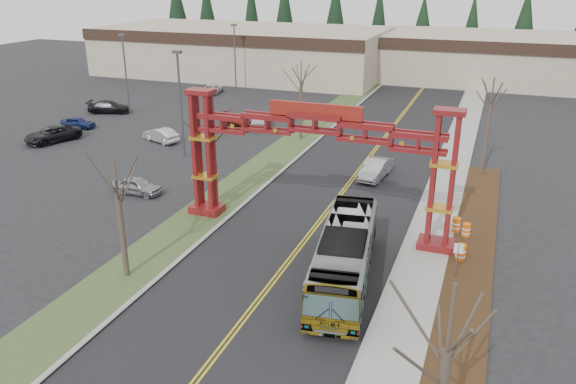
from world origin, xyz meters
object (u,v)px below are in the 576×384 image
at_px(transit_bus, 345,256).
at_px(barrel_mid, 466,231).
at_px(bare_tree_median_mid, 211,136).
at_px(bare_tree_right_near, 447,353).
at_px(light_pole_mid, 125,68).
at_px(retail_building_east, 500,58).
at_px(parked_car_near_a, 137,186).
at_px(gateway_arch, 315,144).
at_px(parked_car_far_a, 261,121).
at_px(street_sign, 458,254).
at_px(barrel_south, 461,253).
at_px(light_pole_far, 235,53).
at_px(parked_car_near_b, 161,135).
at_px(parked_car_far_b, 213,89).
at_px(silver_sedan, 375,169).
at_px(parked_car_far_c, 109,107).
at_px(parked_car_mid_b, 78,123).
at_px(parked_car_near_c, 52,134).
at_px(barrel_north, 456,225).
at_px(retail_building_west, 243,51).
at_px(bare_tree_median_near, 117,194).
at_px(bare_tree_right_far, 491,104).
at_px(parked_car_mid_a, 236,120).
at_px(bare_tree_median_far, 301,82).

xyz_separation_m(transit_bus, barrel_mid, (5.95, 8.12, -1.11)).
height_order(bare_tree_median_mid, barrel_mid, bare_tree_median_mid).
relative_size(bare_tree_right_near, light_pole_mid, 0.92).
xyz_separation_m(retail_building_east, parked_car_near_a, (-24.82, -60.55, -2.84)).
xyz_separation_m(gateway_arch, parked_car_far_a, (-13.57, 22.90, -5.28)).
height_order(street_sign, barrel_south, street_sign).
distance_m(light_pole_far, barrel_mid, 51.44).
height_order(transit_bus, parked_car_near_b, transit_bus).
distance_m(transit_bus, light_pole_mid, 45.50).
bearing_deg(barrel_mid, parked_car_far_b, 136.33).
bearing_deg(silver_sedan, retail_building_east, 87.32).
relative_size(silver_sedan, parked_car_far_a, 1.10).
relative_size(parked_car_far_c, street_sign, 2.30).
bearing_deg(parked_car_mid_b, parked_car_near_c, -176.83).
xyz_separation_m(bare_tree_right_near, barrel_south, (-0.43, 17.87, -5.82)).
bearing_deg(retail_building_east, transit_bus, -95.32).
height_order(parked_car_mid_b, barrel_north, parked_car_mid_b).
height_order(transit_bus, silver_sedan, transit_bus).
xyz_separation_m(parked_car_near_b, parked_car_far_b, (-6.41, 23.37, -0.06)).
relative_size(parked_car_far_a, barrel_mid, 4.26).
height_order(parked_car_far_c, light_pole_mid, light_pole_mid).
relative_size(retail_building_west, parked_car_far_c, 9.09).
height_order(parked_car_mid_b, light_pole_mid, light_pole_mid).
bearing_deg(parked_car_far_a, bare_tree_median_mid, 91.86).
distance_m(parked_car_near_a, bare_tree_right_near, 32.60).
xyz_separation_m(bare_tree_right_near, street_sign, (-0.51, 15.68, -4.79)).
bearing_deg(street_sign, parked_car_far_b, 131.97).
bearing_deg(parked_car_near_c, bare_tree_median_mid, -2.68).
height_order(parked_car_far_b, barrel_south, parked_car_far_b).
relative_size(light_pole_mid, barrel_north, 8.83).
relative_size(retail_building_east, parked_car_far_c, 7.51).
xyz_separation_m(bare_tree_median_near, bare_tree_right_far, (18.00, 25.12, 1.00)).
bearing_deg(retail_building_west, parked_car_far_b, -80.73).
relative_size(transit_bus, light_pole_far, 1.25).
bearing_deg(barrel_south, parked_car_near_a, 174.20).
xyz_separation_m(parked_car_near_b, light_pole_mid, (-10.16, 9.02, 4.71)).
height_order(parked_car_mid_b, bare_tree_right_near, bare_tree_right_near).
bearing_deg(parked_car_near_b, barrel_mid, 88.44).
distance_m(retail_building_east, barrel_mid, 59.67).
relative_size(silver_sedan, parked_car_mid_a, 1.03).
relative_size(retail_building_east, parked_car_near_c, 6.83).
relative_size(parked_car_near_c, parked_car_mid_a, 1.22).
bearing_deg(parked_car_mid_a, parked_car_near_c, 153.94).
height_order(retail_building_east, light_pole_mid, light_pole_mid).
distance_m(parked_car_near_a, parked_car_far_b, 38.37).
height_order(silver_sedan, barrel_north, silver_sedan).
xyz_separation_m(retail_building_west, bare_tree_median_far, (22.00, -33.80, 2.08)).
height_order(parked_car_near_c, bare_tree_median_mid, bare_tree_median_mid).
distance_m(silver_sedan, barrel_north, 11.24).
relative_size(retail_building_west, street_sign, 20.90).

